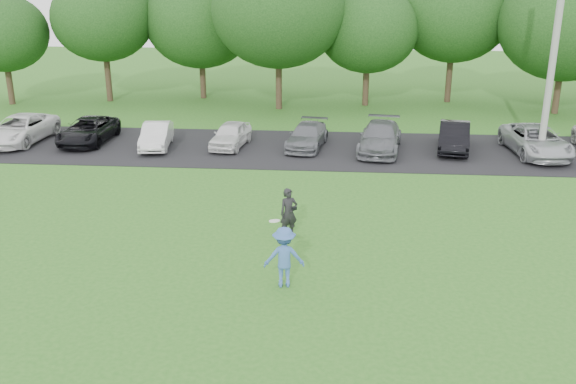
# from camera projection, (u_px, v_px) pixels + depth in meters

# --- Properties ---
(ground) EXTENTS (100.00, 100.00, 0.00)m
(ground) POSITION_uv_depth(u_px,v_px,m) (277.00, 284.00, 16.61)
(ground) COLOR #28631C
(ground) RESTS_ON ground
(parking_lot) EXTENTS (32.00, 6.50, 0.03)m
(parking_lot) POSITION_uv_depth(u_px,v_px,m) (305.00, 149.00, 28.82)
(parking_lot) COLOR black
(parking_lot) RESTS_ON ground
(utility_pole) EXTENTS (0.28, 0.28, 9.75)m
(utility_pole) POSITION_uv_depth(u_px,v_px,m) (555.00, 43.00, 25.60)
(utility_pole) COLOR gray
(utility_pole) RESTS_ON ground
(frisbee_player) EXTENTS (1.11, 0.73, 1.90)m
(frisbee_player) POSITION_uv_depth(u_px,v_px,m) (284.00, 257.00, 16.27)
(frisbee_player) COLOR #3C63AA
(frisbee_player) RESTS_ON ground
(camera_bystander) EXTENTS (0.66, 0.58, 1.53)m
(camera_bystander) POSITION_uv_depth(u_px,v_px,m) (289.00, 213.00, 19.29)
(camera_bystander) COLOR black
(camera_bystander) RESTS_ON ground
(parked_cars) EXTENTS (28.68, 4.90, 1.24)m
(parked_cars) POSITION_uv_depth(u_px,v_px,m) (313.00, 135.00, 28.68)
(parked_cars) COLOR silver
(parked_cars) RESTS_ON parking_lot
(tree_row) EXTENTS (42.39, 9.85, 8.64)m
(tree_row) POSITION_uv_depth(u_px,v_px,m) (342.00, 20.00, 36.25)
(tree_row) COLOR #38281C
(tree_row) RESTS_ON ground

